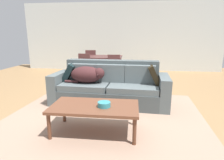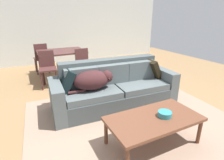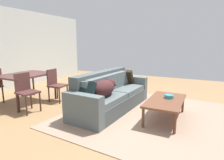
{
  "view_description": "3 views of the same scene",
  "coord_description": "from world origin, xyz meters",
  "px_view_note": "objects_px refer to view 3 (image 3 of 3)",
  "views": [
    {
      "loc": [
        0.53,
        -3.78,
        1.38
      ],
      "look_at": [
        0.12,
        -0.26,
        0.55
      ],
      "focal_mm": 30.0,
      "sensor_mm": 36.0,
      "label": 1
    },
    {
      "loc": [
        -1.41,
        -2.87,
        1.69
      ],
      "look_at": [
        -0.09,
        -0.22,
        0.6
      ],
      "focal_mm": 28.55,
      "sensor_mm": 36.0,
      "label": 2
    },
    {
      "loc": [
        -3.67,
        -1.96,
        1.51
      ],
      "look_at": [
        0.15,
        -0.02,
        0.68
      ],
      "focal_mm": 29.73,
      "sensor_mm": 36.0,
      "label": 3
    }
  ],
  "objects_px": {
    "throw_pillow_by_right_arm": "(126,77)",
    "bowl_on_coffee_table": "(169,96)",
    "coffee_table": "(165,102)",
    "throw_pillow_by_left_arm": "(84,91)",
    "dining_chair_near_left": "(26,90)",
    "dining_table": "(26,77)",
    "couch": "(110,95)",
    "dog_on_left_cushion": "(104,88)",
    "dining_chair_near_right": "(56,83)"
  },
  "relations": [
    {
      "from": "coffee_table",
      "to": "dining_table",
      "type": "distance_m",
      "value": 3.51
    },
    {
      "from": "throw_pillow_by_right_arm",
      "to": "dining_table",
      "type": "relative_size",
      "value": 0.32
    },
    {
      "from": "coffee_table",
      "to": "bowl_on_coffee_table",
      "type": "bearing_deg",
      "value": -14.54
    },
    {
      "from": "dining_chair_near_right",
      "to": "dining_chair_near_left",
      "type": "bearing_deg",
      "value": 175.23
    },
    {
      "from": "throw_pillow_by_right_arm",
      "to": "dining_chair_near_left",
      "type": "distance_m",
      "value": 2.5
    },
    {
      "from": "dining_table",
      "to": "dining_chair_near_right",
      "type": "relative_size",
      "value": 1.46
    },
    {
      "from": "dog_on_left_cushion",
      "to": "coffee_table",
      "type": "relative_size",
      "value": 0.66
    },
    {
      "from": "dining_table",
      "to": "dining_chair_near_left",
      "type": "xyz_separation_m",
      "value": [
        -0.47,
        -0.58,
        -0.19
      ]
    },
    {
      "from": "coffee_table",
      "to": "couch",
      "type": "bearing_deg",
      "value": 87.25
    },
    {
      "from": "dog_on_left_cushion",
      "to": "bowl_on_coffee_table",
      "type": "height_order",
      "value": "dog_on_left_cushion"
    },
    {
      "from": "coffee_table",
      "to": "bowl_on_coffee_table",
      "type": "xyz_separation_m",
      "value": [
        0.14,
        -0.04,
        0.08
      ]
    },
    {
      "from": "couch",
      "to": "throw_pillow_by_left_arm",
      "type": "distance_m",
      "value": 0.93
    },
    {
      "from": "throw_pillow_by_left_arm",
      "to": "dining_chair_near_right",
      "type": "bearing_deg",
      "value": 62.14
    },
    {
      "from": "dining_chair_near_right",
      "to": "dining_table",
      "type": "bearing_deg",
      "value": 122.44
    },
    {
      "from": "coffee_table",
      "to": "throw_pillow_by_left_arm",
      "type": "bearing_deg",
      "value": 120.92
    },
    {
      "from": "bowl_on_coffee_table",
      "to": "dining_table",
      "type": "height_order",
      "value": "dining_table"
    },
    {
      "from": "dining_chair_near_left",
      "to": "dining_chair_near_right",
      "type": "distance_m",
      "value": 0.91
    },
    {
      "from": "dining_chair_near_left",
      "to": "throw_pillow_by_right_arm",
      "type": "bearing_deg",
      "value": -34.25
    },
    {
      "from": "couch",
      "to": "coffee_table",
      "type": "xyz_separation_m",
      "value": [
        -0.06,
        -1.28,
        0.03
      ]
    },
    {
      "from": "bowl_on_coffee_table",
      "to": "dining_chair_near_left",
      "type": "xyz_separation_m",
      "value": [
        -1.09,
        2.92,
        0.05
      ]
    },
    {
      "from": "couch",
      "to": "dog_on_left_cushion",
      "type": "height_order",
      "value": "couch"
    },
    {
      "from": "dog_on_left_cushion",
      "to": "bowl_on_coffee_table",
      "type": "distance_m",
      "value": 1.35
    },
    {
      "from": "throw_pillow_by_right_arm",
      "to": "bowl_on_coffee_table",
      "type": "relative_size",
      "value": 2.22
    },
    {
      "from": "couch",
      "to": "throw_pillow_by_right_arm",
      "type": "relative_size",
      "value": 5.99
    },
    {
      "from": "throw_pillow_by_right_arm",
      "to": "dining_table",
      "type": "height_order",
      "value": "throw_pillow_by_right_arm"
    },
    {
      "from": "couch",
      "to": "throw_pillow_by_right_arm",
      "type": "height_order",
      "value": "couch"
    },
    {
      "from": "couch",
      "to": "coffee_table",
      "type": "height_order",
      "value": "couch"
    },
    {
      "from": "throw_pillow_by_right_arm",
      "to": "coffee_table",
      "type": "bearing_deg",
      "value": -126.88
    },
    {
      "from": "couch",
      "to": "dining_table",
      "type": "distance_m",
      "value": 2.28
    },
    {
      "from": "dining_table",
      "to": "dining_chair_near_right",
      "type": "bearing_deg",
      "value": -53.23
    },
    {
      "from": "dog_on_left_cushion",
      "to": "bowl_on_coffee_table",
      "type": "xyz_separation_m",
      "value": [
        0.53,
        -1.23,
        -0.16
      ]
    },
    {
      "from": "dog_on_left_cushion",
      "to": "dining_chair_near_right",
      "type": "relative_size",
      "value": 0.96
    },
    {
      "from": "dog_on_left_cushion",
      "to": "throw_pillow_by_left_arm",
      "type": "bearing_deg",
      "value": 160.83
    },
    {
      "from": "dog_on_left_cushion",
      "to": "dining_chair_near_right",
      "type": "xyz_separation_m",
      "value": [
        0.36,
        1.68,
        -0.14
      ]
    },
    {
      "from": "couch",
      "to": "dog_on_left_cushion",
      "type": "bearing_deg",
      "value": -166.17
    },
    {
      "from": "couch",
      "to": "throw_pillow_by_right_arm",
      "type": "bearing_deg",
      "value": 2.94
    },
    {
      "from": "dog_on_left_cushion",
      "to": "throw_pillow_by_left_arm",
      "type": "distance_m",
      "value": 0.47
    },
    {
      "from": "dining_table",
      "to": "dining_chair_near_left",
      "type": "height_order",
      "value": "dining_chair_near_left"
    },
    {
      "from": "dog_on_left_cushion",
      "to": "dining_chair_near_left",
      "type": "relative_size",
      "value": 0.94
    },
    {
      "from": "couch",
      "to": "dining_chair_near_left",
      "type": "height_order",
      "value": "couch"
    },
    {
      "from": "couch",
      "to": "throw_pillow_by_left_arm",
      "type": "relative_size",
      "value": 6.16
    },
    {
      "from": "bowl_on_coffee_table",
      "to": "throw_pillow_by_right_arm",
      "type": "bearing_deg",
      "value": 58.24
    },
    {
      "from": "couch",
      "to": "dining_table",
      "type": "height_order",
      "value": "couch"
    },
    {
      "from": "throw_pillow_by_left_arm",
      "to": "dining_chair_near_right",
      "type": "height_order",
      "value": "dining_chair_near_right"
    },
    {
      "from": "throw_pillow_by_left_arm",
      "to": "dining_chair_near_right",
      "type": "relative_size",
      "value": 0.46
    },
    {
      "from": "throw_pillow_by_left_arm",
      "to": "throw_pillow_by_right_arm",
      "type": "relative_size",
      "value": 0.97
    },
    {
      "from": "throw_pillow_by_left_arm",
      "to": "throw_pillow_by_right_arm",
      "type": "bearing_deg",
      "value": -3.43
    },
    {
      "from": "couch",
      "to": "throw_pillow_by_right_arm",
      "type": "distance_m",
      "value": 0.94
    },
    {
      "from": "dog_on_left_cushion",
      "to": "coffee_table",
      "type": "distance_m",
      "value": 1.28
    },
    {
      "from": "dining_table",
      "to": "coffee_table",
      "type": "bearing_deg",
      "value": -82.21
    }
  ]
}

